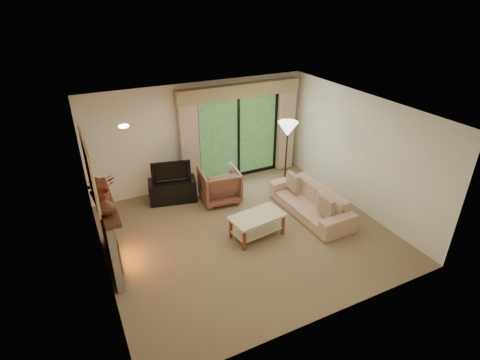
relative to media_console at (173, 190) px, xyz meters
name	(u,v)px	position (x,y,z in m)	size (l,w,h in m)	color
floor	(246,233)	(0.96, -1.95, -0.27)	(5.50, 5.50, 0.00)	olive
ceiling	(248,111)	(0.96, -1.95, 2.33)	(5.50, 5.50, 0.00)	white
wall_back	(200,135)	(0.96, 0.55, 1.03)	(5.00, 5.00, 0.00)	#F3E4CB
wall_front	(329,251)	(0.96, -4.45, 1.03)	(5.00, 5.00, 0.00)	#F3E4CB
wall_left	(96,211)	(-1.79, -1.95, 1.03)	(5.00, 5.00, 0.00)	#F3E4CB
wall_right	(358,152)	(3.71, -1.95, 1.03)	(5.00, 5.00, 0.00)	#F3E4CB
fireplace	(108,234)	(-1.67, -1.75, 0.41)	(0.24, 1.70, 1.37)	gray
mirror	(89,170)	(-1.76, -1.75, 1.68)	(0.07, 1.45, 1.02)	tan
sliding_door	(238,137)	(1.96, 0.50, 0.83)	(2.26, 0.10, 2.16)	black
curtain_left	(189,144)	(0.61, 0.39, 0.93)	(0.45, 0.18, 2.35)	tan
curtain_right	(286,127)	(3.31, 0.39, 0.93)	(0.45, 0.18, 2.35)	tan
cornice	(240,91)	(1.96, 0.41, 2.05)	(3.20, 0.24, 0.32)	#9C8758
media_console	(173,190)	(0.00, 0.00, 0.00)	(1.08, 0.49, 0.54)	black
tv	(171,170)	(0.00, 0.00, 0.53)	(0.89, 0.12, 0.51)	black
armchair	(220,185)	(1.00, -0.47, 0.13)	(0.86, 0.88, 0.81)	brown
sofa	(310,202)	(2.56, -1.90, 0.04)	(2.13, 0.83, 0.62)	tan
pillow_near	(326,207)	(2.49, -2.51, 0.26)	(0.11, 0.41, 0.41)	brown
pillow_far	(293,182)	(2.49, -1.28, 0.26)	(0.11, 0.40, 0.40)	brown
coffee_table	(257,226)	(1.11, -2.12, -0.03)	(1.08, 0.60, 0.49)	#CBBB80
floor_lamp	(286,157)	(2.66, -0.68, 0.61)	(0.47, 0.47, 1.76)	#FFF9CC
vase	(105,206)	(-1.65, -2.24, 1.25)	(0.28, 0.28, 0.29)	#422414
branches	(100,188)	(-1.65, -1.84, 1.36)	(0.48, 0.41, 0.53)	#96371D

